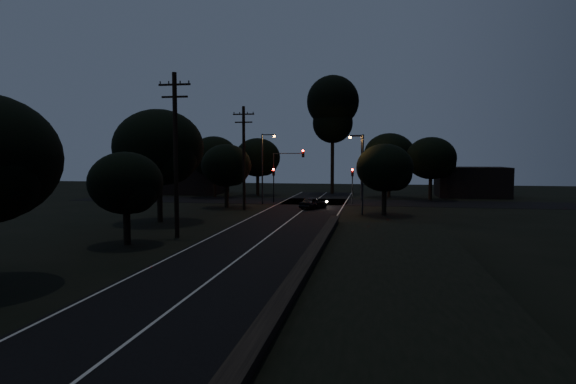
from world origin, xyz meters
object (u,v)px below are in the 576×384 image
(utility_pole_far, at_px, (244,156))
(streetlight_b, at_px, (360,163))
(utility_pole_mid, at_px, (176,152))
(streetlight_a, at_px, (264,164))
(signal_mast, at_px, (288,166))
(streetlight_c, at_px, (361,168))
(car, at_px, (313,203))
(signal_right, at_px, (352,179))
(tall_pine, at_px, (333,109))
(signal_left, at_px, (274,179))

(utility_pole_far, bearing_deg, streetlight_b, 46.70)
(utility_pole_mid, height_order, streetlight_a, utility_pole_mid)
(signal_mast, relative_size, streetlight_b, 0.78)
(streetlight_c, distance_m, car, 7.48)
(utility_pole_mid, distance_m, streetlight_c, 19.15)
(signal_right, xyz_separation_m, streetlight_a, (-9.91, -1.99, 1.80))
(tall_pine, xyz_separation_m, signal_left, (-5.60, -15.01, -9.52))
(signal_left, relative_size, signal_right, 1.00)
(streetlight_a, bearing_deg, utility_pole_far, -96.59)
(utility_pole_far, xyz_separation_m, streetlight_c, (11.83, -2.00, -1.13))
(signal_right, height_order, streetlight_b, streetlight_b)
(utility_pole_far, relative_size, signal_right, 2.56)
(streetlight_b, bearing_deg, tall_pine, 111.38)
(utility_pole_mid, bearing_deg, car, 70.35)
(utility_pole_mid, distance_m, car, 20.97)
(utility_pole_mid, distance_m, streetlight_b, 31.15)
(tall_pine, distance_m, signal_mast, 17.46)
(signal_left, height_order, streetlight_a, streetlight_a)
(car, bearing_deg, utility_pole_far, 42.12)
(signal_right, distance_m, car, 7.28)
(streetlight_c, height_order, car, streetlight_c)
(utility_pole_far, height_order, signal_mast, utility_pole_far)
(utility_pole_mid, relative_size, signal_left, 2.68)
(streetlight_c, relative_size, car, 2.01)
(car, bearing_deg, utility_pole_mid, 94.97)
(tall_pine, height_order, signal_left, tall_pine)
(utility_pole_far, bearing_deg, streetlight_c, -9.60)
(utility_pole_far, relative_size, streetlight_c, 1.40)
(utility_pole_far, relative_size, signal_mast, 1.68)
(utility_pole_far, relative_size, tall_pine, 0.61)
(utility_pole_mid, xyz_separation_m, streetlight_a, (0.69, 23.00, -1.10))
(streetlight_b, relative_size, streetlight_c, 1.07)
(streetlight_a, bearing_deg, car, -32.01)
(utility_pole_mid, distance_m, signal_mast, 25.22)
(streetlight_a, bearing_deg, streetlight_b, 29.48)
(streetlight_c, bearing_deg, signal_left, 136.24)
(signal_left, bearing_deg, signal_right, 0.00)
(car, bearing_deg, streetlight_c, 164.82)
(utility_pole_mid, xyz_separation_m, signal_left, (1.40, 24.99, -2.90))
(signal_left, xyz_separation_m, car, (5.44, -5.83, -2.20))
(streetlight_c, bearing_deg, tall_pine, 100.93)
(utility_pole_far, xyz_separation_m, signal_right, (10.60, 7.99, -2.65))
(utility_pole_far, height_order, tall_pine, tall_pine)
(utility_pole_far, height_order, streetlight_b, utility_pole_far)
(tall_pine, bearing_deg, signal_left, -110.46)
(streetlight_a, bearing_deg, signal_left, 70.41)
(streetlight_b, xyz_separation_m, car, (-4.47, -9.84, -4.00))
(utility_pole_far, xyz_separation_m, signal_left, (1.40, 7.99, -2.65))
(signal_left, bearing_deg, utility_pole_far, -99.94)
(signal_right, bearing_deg, utility_pole_mid, -112.99)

